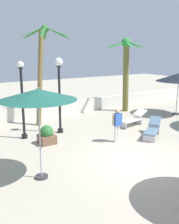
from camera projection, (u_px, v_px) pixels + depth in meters
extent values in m
plane|color=#B2A893|center=(132.00, 164.00, 9.82)|extent=(56.00, 56.00, 0.00)
cube|color=silver|center=(43.00, 111.00, 16.54)|extent=(25.20, 0.30, 0.86)
cylinder|color=#333338|center=(176.00, 114.00, 17.34)|extent=(0.45, 0.45, 0.08)
cylinder|color=#A5A5AD|center=(177.00, 98.00, 17.10)|extent=(0.05, 0.05, 2.23)
cone|color=black|center=(179.00, 77.00, 16.80)|extent=(2.87, 2.87, 0.50)
sphere|color=#99999E|center=(179.00, 73.00, 16.74)|extent=(0.08, 0.08, 0.08)
cylinder|color=#333338|center=(42.00, 177.00, 8.72)|extent=(0.42, 0.42, 0.08)
cylinder|color=#A5A5AD|center=(40.00, 139.00, 8.43)|extent=(0.05, 0.05, 2.67)
cone|color=#1E594C|center=(38.00, 94.00, 8.10)|extent=(2.42, 2.42, 0.34)
sphere|color=#99999E|center=(38.00, 88.00, 8.05)|extent=(0.08, 0.08, 0.08)
cylinder|color=brown|center=(126.00, 78.00, 17.81)|extent=(0.48, 0.39, 4.60)
sphere|color=#288738|center=(126.00, 43.00, 17.25)|extent=(0.63, 0.63, 0.63)
ellipsoid|color=#288738|center=(134.00, 45.00, 17.71)|extent=(1.45, 0.29, 0.47)
ellipsoid|color=#288738|center=(125.00, 45.00, 18.00)|extent=(1.01, 1.28, 0.47)
ellipsoid|color=#288738|center=(115.00, 45.00, 17.62)|extent=(0.88, 1.35, 0.47)
ellipsoid|color=#288738|center=(118.00, 45.00, 16.80)|extent=(1.45, 0.41, 0.47)
ellipsoid|color=#288738|center=(129.00, 45.00, 16.56)|extent=(0.78, 1.39, 0.47)
ellipsoid|color=#288738|center=(137.00, 45.00, 17.05)|extent=(1.05, 1.25, 0.47)
cylinder|color=olive|center=(40.00, 79.00, 14.40)|extent=(0.65, 0.27, 5.21)
sphere|color=#2A6B30|center=(45.00, 29.00, 14.01)|extent=(0.43, 0.43, 0.43)
ellipsoid|color=#2A6B30|center=(58.00, 33.00, 14.49)|extent=(1.49, 0.25, 0.65)
ellipsoid|color=#2A6B30|center=(45.00, 34.00, 14.81)|extent=(0.74, 1.45, 0.65)
ellipsoid|color=#2A6B30|center=(33.00, 33.00, 14.42)|extent=(0.89, 1.39, 0.65)
ellipsoid|color=#2A6B30|center=(32.00, 32.00, 13.52)|extent=(1.49, 0.48, 0.65)
ellipsoid|color=#2A6B30|center=(43.00, 32.00, 13.29)|extent=(0.94, 1.37, 0.65)
ellipsoid|color=#2A6B30|center=(58.00, 32.00, 13.80)|extent=(1.06, 1.30, 0.65)
cylinder|color=black|center=(60.00, 131.00, 13.52)|extent=(0.28, 0.28, 0.20)
cylinder|color=black|center=(60.00, 100.00, 13.16)|extent=(0.12, 0.12, 3.36)
cylinder|color=black|center=(59.00, 66.00, 12.78)|extent=(0.22, 0.22, 0.06)
sphere|color=white|center=(59.00, 62.00, 12.73)|extent=(0.40, 0.40, 0.40)
cylinder|color=black|center=(25.00, 136.00, 12.64)|extent=(0.28, 0.28, 0.20)
cylinder|color=black|center=(23.00, 104.00, 12.28)|extent=(0.12, 0.12, 3.33)
cylinder|color=black|center=(21.00, 68.00, 11.90)|extent=(0.22, 0.22, 0.06)
sphere|color=white|center=(20.00, 64.00, 11.87)|extent=(0.31, 0.31, 0.31)
cube|color=#B7B7BC|center=(123.00, 125.00, 14.18)|extent=(0.13, 0.55, 0.35)
cube|color=#B7B7BC|center=(138.00, 121.00, 15.03)|extent=(0.13, 0.55, 0.35)
cube|color=silver|center=(131.00, 120.00, 14.57)|extent=(1.47, 0.77, 0.08)
cube|color=silver|center=(140.00, 113.00, 15.04)|extent=(0.71, 0.64, 0.33)
cube|color=#B7B7BC|center=(149.00, 139.00, 12.06)|extent=(0.34, 0.48, 0.35)
cube|color=#B7B7BC|center=(154.00, 131.00, 13.23)|extent=(0.34, 0.48, 0.35)
cube|color=slate|center=(152.00, 131.00, 12.61)|extent=(1.47, 1.24, 0.08)
cube|color=slate|center=(155.00, 121.00, 13.31)|extent=(0.81, 0.80, 0.39)
cylinder|color=silver|center=(116.00, 134.00, 12.03)|extent=(0.12, 0.12, 0.79)
cylinder|color=silver|center=(118.00, 133.00, 12.12)|extent=(0.12, 0.12, 0.79)
cube|color=#3359B2|center=(117.00, 119.00, 11.92)|extent=(0.36, 0.25, 0.56)
sphere|color=tan|center=(118.00, 111.00, 11.83)|extent=(0.21, 0.21, 0.21)
cylinder|color=tan|center=(113.00, 120.00, 11.79)|extent=(0.08, 0.08, 0.50)
cylinder|color=tan|center=(122.00, 118.00, 12.04)|extent=(0.08, 0.08, 0.50)
cube|color=brown|center=(47.00, 139.00, 11.90)|extent=(0.70, 0.70, 0.40)
sphere|color=#2D6B33|center=(47.00, 132.00, 11.82)|extent=(0.60, 0.60, 0.60)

